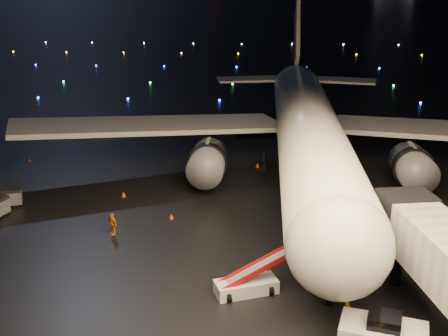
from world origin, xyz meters
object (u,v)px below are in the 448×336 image
(airliner, at_px, (307,89))
(baggage_cart_1, at_px, (11,197))
(crew_c, at_px, (112,224))
(pushback_tug, at_px, (383,333))
(belt_loader, at_px, (246,273))

(airliner, distance_m, baggage_cart_1, 30.25)
(airliner, xyz_separation_m, crew_c, (-16.09, -17.26, -7.65))
(airliner, height_order, pushback_tug, airliner)
(belt_loader, relative_size, baggage_cart_1, 3.08)
(pushback_tug, bearing_deg, belt_loader, 159.65)
(baggage_cart_1, bearing_deg, pushback_tug, -52.34)
(crew_c, distance_m, baggage_cart_1, 11.89)
(airliner, distance_m, belt_loader, 26.78)
(airliner, bearing_deg, belt_loader, -101.56)
(airliner, distance_m, crew_c, 24.81)
(pushback_tug, height_order, crew_c, pushback_tug)
(belt_loader, relative_size, crew_c, 3.17)
(crew_c, bearing_deg, pushback_tug, 5.81)
(belt_loader, bearing_deg, pushback_tug, -57.01)
(airliner, height_order, belt_loader, airliner)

